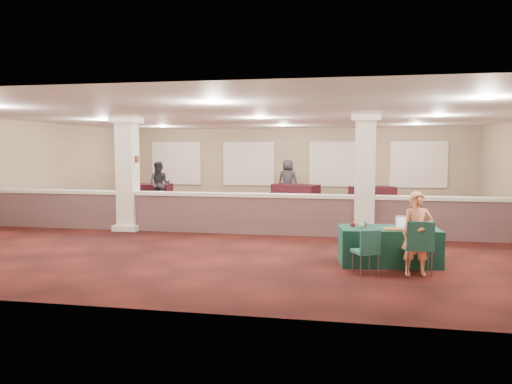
% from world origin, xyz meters
% --- Properties ---
extents(ground, '(16.00, 16.00, 0.00)m').
position_xyz_m(ground, '(0.00, 0.00, 0.00)').
color(ground, '#441411').
rests_on(ground, ground).
extents(wall_back, '(16.00, 0.04, 3.20)m').
position_xyz_m(wall_back, '(0.00, 8.00, 1.60)').
color(wall_back, gray).
rests_on(wall_back, ground).
extents(wall_front, '(16.00, 0.04, 3.20)m').
position_xyz_m(wall_front, '(0.00, -8.00, 1.60)').
color(wall_front, gray).
rests_on(wall_front, ground).
extents(wall_left, '(0.04, 16.00, 3.20)m').
position_xyz_m(wall_left, '(-8.00, 0.00, 1.60)').
color(wall_left, gray).
rests_on(wall_left, ground).
extents(ceiling, '(16.00, 16.00, 0.02)m').
position_xyz_m(ceiling, '(0.00, 0.00, 3.20)').
color(ceiling, silver).
rests_on(ceiling, wall_back).
extents(partition_wall, '(15.60, 0.28, 1.10)m').
position_xyz_m(partition_wall, '(0.00, -1.50, 0.57)').
color(partition_wall, brown).
rests_on(partition_wall, ground).
extents(column_left, '(0.72, 0.72, 3.20)m').
position_xyz_m(column_left, '(-3.50, -1.50, 1.64)').
color(column_left, silver).
rests_on(column_left, ground).
extents(column_right, '(0.72, 0.72, 3.20)m').
position_xyz_m(column_right, '(3.00, -1.50, 1.64)').
color(column_right, silver).
rests_on(column_right, ground).
extents(sconce_left, '(0.12, 0.12, 0.18)m').
position_xyz_m(sconce_left, '(-3.78, -1.50, 2.00)').
color(sconce_left, brown).
rests_on(sconce_left, column_left).
extents(sconce_right, '(0.12, 0.12, 0.18)m').
position_xyz_m(sconce_right, '(-3.22, -1.50, 2.00)').
color(sconce_right, brown).
rests_on(sconce_right, column_left).
extents(near_table, '(2.01, 1.18, 0.73)m').
position_xyz_m(near_table, '(3.41, -4.44, 0.37)').
color(near_table, '#0F382B').
rests_on(near_table, ground).
extents(conf_chair_main, '(0.50, 0.51, 1.00)m').
position_xyz_m(conf_chair_main, '(3.90, -5.19, 0.59)').
color(conf_chair_main, '#1D5456').
rests_on(conf_chair_main, ground).
extents(conf_chair_side, '(0.55, 0.55, 0.83)m').
position_xyz_m(conf_chair_side, '(2.98, -5.35, 0.49)').
color(conf_chair_side, '#1D5456').
rests_on(conf_chair_side, ground).
extents(woman, '(0.60, 0.45, 1.52)m').
position_xyz_m(woman, '(3.85, -5.22, 0.76)').
color(woman, '#FC9F6D').
rests_on(woman, ground).
extents(far_table_front_left, '(2.08, 1.42, 0.77)m').
position_xyz_m(far_table_front_left, '(-6.27, 0.30, 0.38)').
color(far_table_front_left, black).
rests_on(far_table_front_left, ground).
extents(far_table_front_center, '(1.69, 0.91, 0.67)m').
position_xyz_m(far_table_front_center, '(-0.02, 0.30, 0.33)').
color(far_table_front_center, black).
rests_on(far_table_front_center, ground).
extents(far_table_front_right, '(1.90, 1.20, 0.71)m').
position_xyz_m(far_table_front_right, '(5.44, 0.30, 0.36)').
color(far_table_front_right, black).
rests_on(far_table_front_right, ground).
extents(far_table_back_left, '(2.07, 1.15, 0.81)m').
position_xyz_m(far_table_back_left, '(-5.78, 5.10, 0.41)').
color(far_table_back_left, black).
rests_on(far_table_back_left, ground).
extents(far_table_back_center, '(2.12, 1.56, 0.77)m').
position_xyz_m(far_table_back_center, '(0.34, 6.50, 0.39)').
color(far_table_back_center, black).
rests_on(far_table_back_center, ground).
extents(far_table_back_right, '(1.98, 1.46, 0.72)m').
position_xyz_m(far_table_back_right, '(3.52, 6.50, 0.36)').
color(far_table_back_right, black).
rests_on(far_table_back_right, ground).
extents(attendee_a, '(0.91, 0.58, 1.78)m').
position_xyz_m(attendee_a, '(-4.76, 4.00, 0.89)').
color(attendee_a, black).
rests_on(attendee_a, ground).
extents(attendee_b, '(1.06, 1.05, 1.60)m').
position_xyz_m(attendee_b, '(3.00, 0.00, 0.80)').
color(attendee_b, silver).
rests_on(attendee_b, ground).
extents(attendee_c, '(1.02, 1.05, 1.69)m').
position_xyz_m(attendee_c, '(3.12, 1.59, 0.85)').
color(attendee_c, black).
rests_on(attendee_c, ground).
extents(attendee_d, '(0.99, 0.68, 1.82)m').
position_xyz_m(attendee_d, '(-0.07, 7.00, 0.91)').
color(attendee_d, black).
rests_on(attendee_d, ground).
extents(laptop_base, '(0.36, 0.27, 0.02)m').
position_xyz_m(laptop_base, '(3.72, -4.46, 0.74)').
color(laptop_base, '#BABABF').
rests_on(laptop_base, near_table).
extents(laptop_screen, '(0.33, 0.05, 0.22)m').
position_xyz_m(laptop_screen, '(3.70, -4.34, 0.86)').
color(laptop_screen, '#BABABF').
rests_on(laptop_screen, near_table).
extents(screen_glow, '(0.30, 0.04, 0.19)m').
position_xyz_m(screen_glow, '(3.71, -4.35, 0.85)').
color(screen_glow, silver).
rests_on(screen_glow, near_table).
extents(knitting, '(0.44, 0.35, 0.03)m').
position_xyz_m(knitting, '(3.49, -4.69, 0.75)').
color(knitting, orange).
rests_on(knitting, near_table).
extents(yarn_cream, '(0.11, 0.11, 0.11)m').
position_xyz_m(yarn_cream, '(2.88, -4.61, 0.79)').
color(yarn_cream, beige).
rests_on(yarn_cream, near_table).
extents(yarn_red, '(0.10, 0.10, 0.10)m').
position_xyz_m(yarn_red, '(2.71, -4.48, 0.78)').
color(yarn_red, maroon).
rests_on(yarn_red, near_table).
extents(yarn_grey, '(0.10, 0.10, 0.10)m').
position_xyz_m(yarn_grey, '(2.95, -4.38, 0.79)').
color(yarn_grey, '#4F4F54').
rests_on(yarn_grey, near_table).
extents(scissors, '(0.12, 0.04, 0.01)m').
position_xyz_m(scissors, '(4.10, -4.64, 0.74)').
color(scissors, red).
rests_on(scissors, near_table).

